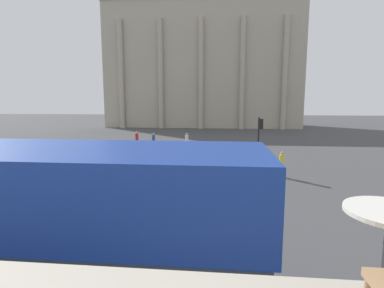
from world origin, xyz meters
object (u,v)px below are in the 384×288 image
at_px(traffic_light_mid, 259,137).
at_px(pedestrian_red, 137,138).
at_px(pedestrian_white, 187,140).
at_px(car_maroon, 112,161).
at_px(pedestrian_blue, 154,140).
at_px(plaza_building_left, 203,66).
at_px(double_decker_bus, 4,236).
at_px(traffic_light_near, 106,167).
at_px(pedestrian_yellow, 282,162).

xyz_separation_m(traffic_light_mid, pedestrian_red, (-11.50, 9.93, -1.51)).
height_order(traffic_light_mid, pedestrian_white, traffic_light_mid).
height_order(traffic_light_mid, pedestrian_red, traffic_light_mid).
bearing_deg(car_maroon, pedestrian_blue, 119.89).
height_order(plaza_building_left, pedestrian_red, plaza_building_left).
xyz_separation_m(double_decker_bus, pedestrian_blue, (-2.64, 25.13, -1.37)).
bearing_deg(pedestrian_red, traffic_light_near, 157.50).
bearing_deg(double_decker_bus, pedestrian_blue, 101.82).
xyz_separation_m(plaza_building_left, pedestrian_yellow, (7.62, -39.01, -10.44)).
distance_m(pedestrian_blue, pedestrian_white, 3.73).
height_order(double_decker_bus, plaza_building_left, plaza_building_left).
relative_size(plaza_building_left, pedestrian_blue, 21.98).
bearing_deg(traffic_light_near, pedestrian_blue, 96.57).
relative_size(car_maroon, pedestrian_white, 2.35).
bearing_deg(double_decker_bus, plaza_building_left, 95.00).
distance_m(car_maroon, pedestrian_white, 10.05).
distance_m(plaza_building_left, traffic_light_mid, 39.53).
distance_m(plaza_building_left, pedestrian_blue, 30.34).
height_order(pedestrian_red, pedestrian_blue, pedestrian_red).
xyz_separation_m(pedestrian_white, pedestrian_yellow, (7.42, -9.79, -0.05)).
relative_size(pedestrian_red, pedestrian_blue, 1.07).
distance_m(car_maroon, pedestrian_blue, 10.03).
height_order(car_maroon, pedestrian_blue, pedestrian_blue).
relative_size(traffic_light_mid, pedestrian_red, 2.19).
distance_m(double_decker_bus, traffic_light_mid, 16.92).
relative_size(traffic_light_near, car_maroon, 0.80).
height_order(double_decker_bus, pedestrian_blue, double_decker_bus).
xyz_separation_m(car_maroon, pedestrian_yellow, (11.80, -0.75, 0.29)).
bearing_deg(traffic_light_mid, pedestrian_yellow, -36.37).
bearing_deg(plaza_building_left, car_maroon, -96.23).
bearing_deg(car_maroon, traffic_light_near, -36.62).
bearing_deg(pedestrian_red, car_maroon, 151.44).
distance_m(plaza_building_left, car_maroon, 39.96).
height_order(double_decker_bus, traffic_light_mid, double_decker_bus).
relative_size(double_decker_bus, car_maroon, 2.51).
bearing_deg(traffic_light_mid, traffic_light_near, -131.28).
bearing_deg(pedestrian_white, traffic_light_mid, -146.71).
bearing_deg(double_decker_bus, pedestrian_yellow, 65.58).
height_order(pedestrian_blue, pedestrian_yellow, pedestrian_yellow).
xyz_separation_m(plaza_building_left, traffic_light_mid, (6.25, -38.01, -8.90)).
height_order(double_decker_bus, traffic_light_near, double_decker_bus).
distance_m(traffic_light_mid, pedestrian_blue, 13.81).
distance_m(double_decker_bus, pedestrian_red, 25.75).
relative_size(double_decker_bus, traffic_light_mid, 2.72).
bearing_deg(pedestrian_white, pedestrian_blue, 73.92).
xyz_separation_m(traffic_light_mid, pedestrian_blue, (-9.66, 9.74, -1.59)).
xyz_separation_m(traffic_light_near, pedestrian_red, (-3.95, 18.53, -1.18)).
distance_m(plaza_building_left, pedestrian_white, 31.01).
bearing_deg(pedestrian_yellow, car_maroon, -51.69).
bearing_deg(pedestrian_yellow, pedestrian_blue, -92.33).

